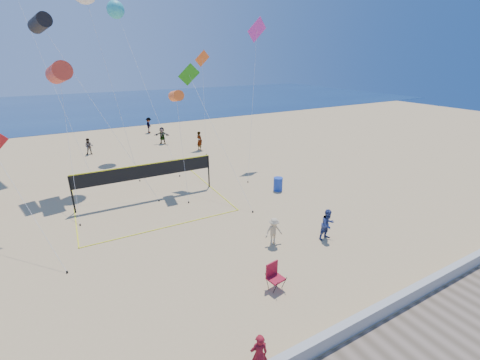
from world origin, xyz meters
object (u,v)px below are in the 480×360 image
woman (259,355)px  trash_barrel (278,184)px  camp_chair (274,274)px  volleyball_net (146,175)px

woman → trash_barrel: bearing=-114.3°
woman → camp_chair: size_ratio=1.18×
trash_barrel → volleyball_net: 9.15m
camp_chair → volleyball_net: size_ratio=0.14×
camp_chair → volleyball_net: bearing=91.6°
woman → volleyball_net: 14.62m
woman → volleyball_net: volleyball_net is taller
camp_chair → trash_barrel: size_ratio=1.34×
camp_chair → trash_barrel: 10.51m
trash_barrel → volleyball_net: size_ratio=0.10×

